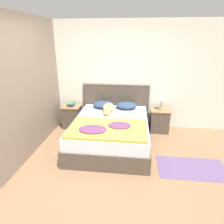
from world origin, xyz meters
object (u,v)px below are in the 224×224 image
object	(u,v)px
bed	(111,132)
book_stack	(71,104)
nightstand_left	(72,116)
pillow_left	(103,105)
dog	(108,108)
pillow_right	(126,105)
table_lamp	(161,98)
nightstand_right	(159,120)

from	to	relation	value
bed	book_stack	distance (m)	1.37
nightstand_left	book_stack	bearing A→B (deg)	105.08
bed	pillow_left	world-z (taller)	pillow_left
pillow_left	dog	distance (m)	0.32
pillow_left	book_stack	bearing A→B (deg)	177.47
nightstand_left	pillow_right	distance (m)	1.41
pillow_right	table_lamp	size ratio (longest dim) A/B	1.42
nightstand_left	table_lamp	bearing A→B (deg)	0.09
dog	table_lamp	distance (m)	1.26
nightstand_left	pillow_left	size ratio (longest dim) A/B	1.13
pillow_left	pillow_right	size ratio (longest dim) A/B	1.00
bed	nightstand_left	bearing A→B (deg)	144.48
nightstand_left	nightstand_right	xyz separation A→B (m)	(2.17, 0.00, 0.00)
book_stack	nightstand_left	bearing A→B (deg)	-74.92
dog	book_stack	bearing A→B (deg)	162.11
nightstand_left	pillow_left	distance (m)	0.88
pillow_right	nightstand_right	bearing A→B (deg)	2.16
pillow_left	book_stack	world-z (taller)	pillow_left
nightstand_left	dog	bearing A→B (deg)	-17.63
bed	nightstand_left	size ratio (longest dim) A/B	3.57
pillow_right	nightstand_left	bearing A→B (deg)	178.72
bed	table_lamp	world-z (taller)	table_lamp
nightstand_left	nightstand_right	size ratio (longest dim) A/B	1.00
book_stack	table_lamp	size ratio (longest dim) A/B	0.63
dog	pillow_right	bearing A→B (deg)	34.63
pillow_left	book_stack	xyz separation A→B (m)	(-0.81, 0.04, -0.03)
nightstand_right	dog	size ratio (longest dim) A/B	0.85
nightstand_left	nightstand_right	distance (m)	2.17
bed	dog	world-z (taller)	dog
nightstand_right	book_stack	xyz separation A→B (m)	(-2.17, 0.01, 0.32)
nightstand_right	bed	bearing A→B (deg)	-144.48
nightstand_left	dog	xyz separation A→B (m)	(0.96, -0.31, 0.36)
table_lamp	pillow_left	bearing A→B (deg)	-178.57
dog	table_lamp	xyz separation A→B (m)	(1.20, 0.31, 0.18)
pillow_right	dog	xyz separation A→B (m)	(-0.40, -0.28, 0.01)
pillow_right	book_stack	size ratio (longest dim) A/B	2.26
nightstand_left	pillow_right	size ratio (longest dim) A/B	1.13
pillow_left	table_lamp	bearing A→B (deg)	1.43
pillow_right	book_stack	distance (m)	1.36
bed	nightstand_right	world-z (taller)	same
nightstand_left	table_lamp	world-z (taller)	table_lamp
dog	table_lamp	bearing A→B (deg)	14.40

